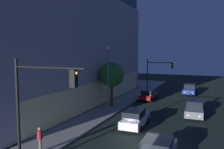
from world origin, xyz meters
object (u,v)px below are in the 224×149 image
object	(u,v)px
street_lamp_sidewalk	(108,71)
car_blue	(190,89)
car_grey	(195,109)
modern_building	(16,40)
sidewalk_tree	(112,75)
pedestrian_waiting	(40,137)
car_white	(135,118)
car_red	(148,95)
traffic_light_far_corner	(157,70)
traffic_light_near_corner	(36,98)

from	to	relation	value
street_lamp_sidewalk	car_blue	size ratio (longest dim) A/B	1.64
car_grey	modern_building	bearing A→B (deg)	87.87
sidewalk_tree	pedestrian_waiting	distance (m)	15.04
car_blue	car_grey	bearing A→B (deg)	-173.24
car_white	car_red	world-z (taller)	car_white
traffic_light_far_corner	sidewalk_tree	xyz separation A→B (m)	(-13.01, 3.01, 0.23)
pedestrian_waiting	car_grey	xyz separation A→B (m)	(14.42, -9.18, -0.35)
modern_building	car_white	distance (m)	24.71
car_grey	car_blue	distance (m)	14.22
car_white	car_grey	distance (m)	7.95
street_lamp_sidewalk	modern_building	bearing A→B (deg)	76.87
traffic_light_far_corner	car_blue	xyz separation A→B (m)	(0.83, -5.49, -3.15)
car_grey	traffic_light_near_corner	bearing A→B (deg)	156.19
traffic_light_near_corner	car_white	world-z (taller)	traffic_light_near_corner
street_lamp_sidewalk	pedestrian_waiting	world-z (taller)	street_lamp_sidewalk
traffic_light_near_corner	modern_building	bearing A→B (deg)	48.16
sidewalk_tree	car_white	distance (m)	9.01
modern_building	car_blue	world-z (taller)	modern_building
car_white	car_blue	bearing A→B (deg)	-9.13
traffic_light_far_corner	sidewalk_tree	bearing A→B (deg)	166.98
traffic_light_near_corner	traffic_light_far_corner	distance (m)	29.95
car_white	modern_building	bearing A→B (deg)	71.90
car_grey	car_blue	size ratio (longest dim) A/B	1.01
traffic_light_near_corner	car_grey	size ratio (longest dim) A/B	1.38
traffic_light_far_corner	pedestrian_waiting	bearing A→B (deg)	175.83
car_white	car_grey	size ratio (longest dim) A/B	0.98
traffic_light_near_corner	sidewalk_tree	size ratio (longest dim) A/B	1.15
pedestrian_waiting	car_grey	size ratio (longest dim) A/B	0.38
traffic_light_far_corner	car_white	size ratio (longest dim) A/B	1.24
modern_building	car_red	bearing A→B (deg)	-74.68
car_grey	street_lamp_sidewalk	bearing A→B (deg)	109.24
modern_building	pedestrian_waiting	distance (m)	24.91
traffic_light_far_corner	pedestrian_waiting	world-z (taller)	traffic_light_far_corner
car_grey	car_red	size ratio (longest dim) A/B	1.07
traffic_light_near_corner	car_red	xyz separation A→B (m)	(23.19, -0.45, -3.72)
traffic_light_near_corner	sidewalk_tree	world-z (taller)	traffic_light_near_corner
sidewalk_tree	car_blue	bearing A→B (deg)	-31.57
sidewalk_tree	traffic_light_far_corner	bearing A→B (deg)	-13.02
car_red	traffic_light_far_corner	bearing A→B (deg)	2.25
modern_building	traffic_light_far_corner	size ratio (longest dim) A/B	5.77
street_lamp_sidewalk	pedestrian_waiting	size ratio (longest dim) A/B	4.30
car_red	street_lamp_sidewalk	bearing A→B (deg)	167.16
pedestrian_waiting	car_white	distance (m)	9.23
traffic_light_near_corner	sidewalk_tree	bearing A→B (deg)	9.46
pedestrian_waiting	traffic_light_far_corner	bearing A→B (deg)	-4.17
modern_building	pedestrian_waiting	world-z (taller)	modern_building
sidewalk_tree	car_grey	xyz separation A→B (m)	(-0.28, -10.17, -3.37)
traffic_light_far_corner	modern_building	bearing A→B (deg)	121.65
traffic_light_far_corner	car_blue	distance (m)	6.39
street_lamp_sidewalk	sidewalk_tree	distance (m)	3.70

